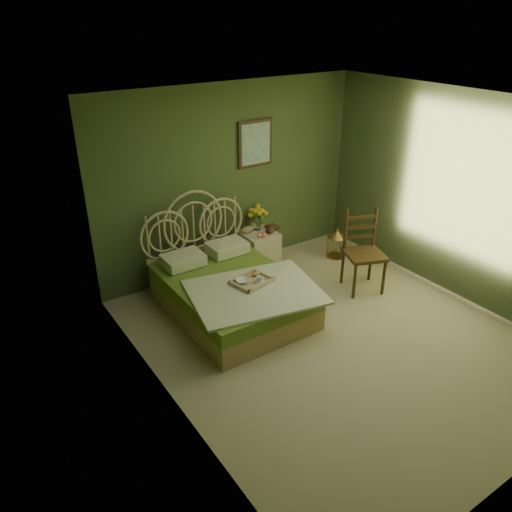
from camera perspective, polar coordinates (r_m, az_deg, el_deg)
floor at (r=5.94m, az=9.00°, el=-9.14°), size 4.50×4.50×0.00m
ceiling at (r=4.91m, az=11.22°, el=16.30°), size 4.50×4.50×0.00m
wall_back at (r=6.96m, az=-2.84°, el=8.73°), size 4.00×0.00×4.00m
wall_left at (r=4.28m, az=-9.98°, el=-3.83°), size 0.00×4.50×4.50m
wall_right at (r=6.76m, az=22.53°, el=6.12°), size 0.00×4.50×4.50m
wall_art at (r=7.01m, az=-0.08°, el=12.72°), size 0.54×0.04×0.64m
bed at (r=6.21m, az=-2.99°, el=-3.90°), size 1.67×2.11×1.31m
nightstand at (r=7.26m, az=0.32°, el=1.44°), size 0.47×0.48×0.95m
chair at (r=6.73m, az=11.84°, el=1.11°), size 0.62×0.62×1.08m
birdcage at (r=7.66m, az=9.20°, el=1.40°), size 0.29×0.29×0.44m
book_lower at (r=7.28m, az=1.43°, el=3.10°), size 0.17×0.22×0.02m
book_upper at (r=7.27m, az=1.43°, el=3.25°), size 0.17×0.22×0.02m
cereal_bowl at (r=5.92m, az=-1.58°, el=-2.87°), size 0.19×0.19×0.04m
coffee_cup at (r=5.92m, az=0.47°, el=-2.67°), size 0.10×0.10×0.07m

